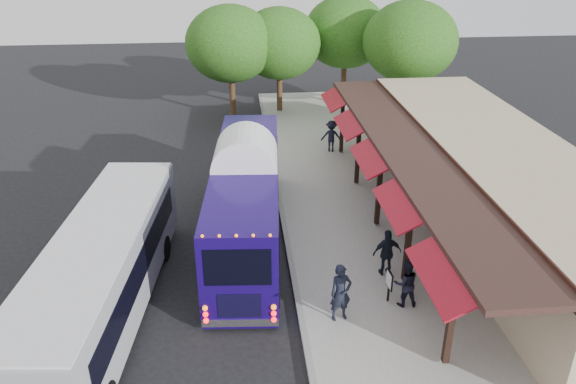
# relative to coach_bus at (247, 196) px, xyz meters

# --- Properties ---
(ground) EXTENTS (90.00, 90.00, 0.00)m
(ground) POSITION_rel_coach_bus_xyz_m (1.45, -3.53, -1.92)
(ground) COLOR black
(ground) RESTS_ON ground
(sidewalk) EXTENTS (10.00, 40.00, 0.15)m
(sidewalk) POSITION_rel_coach_bus_xyz_m (6.45, 0.47, -1.84)
(sidewalk) COLOR #9E9B93
(sidewalk) RESTS_ON ground
(curb) EXTENTS (0.20, 40.00, 0.16)m
(curb) POSITION_rel_coach_bus_xyz_m (1.50, 0.47, -1.84)
(curb) COLOR gray
(curb) RESTS_ON ground
(station_shelter) EXTENTS (8.15, 20.00, 3.60)m
(station_shelter) POSITION_rel_coach_bus_xyz_m (9.83, 0.47, -0.07)
(station_shelter) COLOR tan
(station_shelter) RESTS_ON ground
(coach_bus) EXTENTS (3.16, 11.29, 3.57)m
(coach_bus) POSITION_rel_coach_bus_xyz_m (0.00, 0.00, 0.00)
(coach_bus) COLOR #180757
(coach_bus) RESTS_ON ground
(city_bus) EXTENTS (3.49, 11.31, 2.99)m
(city_bus) POSITION_rel_coach_bus_xyz_m (-4.53, -4.31, -0.27)
(city_bus) COLOR #979B9F
(city_bus) RESTS_ON ground
(ped_a) EXTENTS (0.78, 0.60, 1.90)m
(ped_a) POSITION_rel_coach_bus_xyz_m (2.67, -5.28, -0.82)
(ped_a) COLOR black
(ped_a) RESTS_ON sidewalk
(ped_b) EXTENTS (0.80, 0.63, 1.62)m
(ped_b) POSITION_rel_coach_bus_xyz_m (4.85, -4.79, -0.96)
(ped_b) COLOR black
(ped_b) RESTS_ON sidewalk
(ped_c) EXTENTS (1.05, 0.51, 1.73)m
(ped_c) POSITION_rel_coach_bus_xyz_m (4.71, -3.03, -0.91)
(ped_c) COLOR black
(ped_c) RESTS_ON sidewalk
(ped_d) EXTENTS (1.20, 0.83, 1.70)m
(ped_d) POSITION_rel_coach_bus_xyz_m (4.74, 8.81, -0.92)
(ped_d) COLOR black
(ped_d) RESTS_ON sidewalk
(sign_board) EXTENTS (0.09, 0.51, 1.12)m
(sign_board) POSITION_rel_coach_bus_xyz_m (4.38, -4.57, -1.01)
(sign_board) COLOR black
(sign_board) RESTS_ON sidewalk
(tree_left) EXTENTS (5.22, 5.22, 6.69)m
(tree_left) POSITION_rel_coach_bus_xyz_m (2.60, 16.38, 2.54)
(tree_left) COLOR #382314
(tree_left) RESTS_ON ground
(tree_mid) EXTENTS (5.55, 5.55, 7.10)m
(tree_mid) POSITION_rel_coach_bus_xyz_m (7.18, 18.39, 2.82)
(tree_mid) COLOR #382314
(tree_mid) RESTS_ON ground
(tree_right) EXTENTS (5.68, 5.68, 7.27)m
(tree_right) POSITION_rel_coach_bus_xyz_m (10.30, 14.23, 2.93)
(tree_right) COLOR #382314
(tree_right) RESTS_ON ground
(tree_far) EXTENTS (5.45, 5.45, 6.97)m
(tree_far) POSITION_rel_coach_bus_xyz_m (-0.45, 15.58, 2.73)
(tree_far) COLOR #382314
(tree_far) RESTS_ON ground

